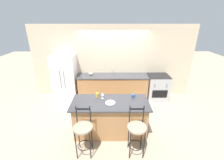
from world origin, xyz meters
name	(u,v)px	position (x,y,z in m)	size (l,w,h in m)	color
ground_plane	(113,103)	(0.00, 0.00, 0.00)	(18.00, 18.00, 0.00)	tan
wall_back	(113,62)	(0.00, 0.71, 1.35)	(6.00, 0.07, 2.70)	beige
back_counter	(113,87)	(0.00, 0.38, 0.47)	(2.58, 0.69, 0.93)	#A87547
sink_faucet	(113,70)	(0.00, 0.58, 1.07)	(0.02, 0.13, 0.22)	#ADAFB5
kitchen_island	(110,117)	(-0.09, -1.52, 0.48)	(1.95, 0.84, 0.94)	#A87547
refrigerator	(65,78)	(-1.75, 0.34, 0.85)	(0.81, 0.71, 1.71)	white
oven_range	(157,87)	(1.69, 0.35, 0.47)	(0.76, 0.70, 0.94)	#ADAFB5
bar_stool_near	(83,131)	(-0.66, -2.20, 0.62)	(0.42, 0.42, 1.17)	black
bar_stool_far	(137,131)	(0.49, -2.21, 0.62)	(0.42, 0.42, 1.17)	black
dinner_plate	(110,103)	(-0.08, -1.56, 0.95)	(0.25, 0.25, 0.02)	white
wine_glass	(103,94)	(-0.28, -1.33, 1.07)	(0.07, 0.07, 0.18)	white
coffee_mug	(133,96)	(0.52, -1.28, 0.98)	(0.11, 0.08, 0.09)	#335689
tumbler_cup	(97,95)	(-0.43, -1.25, 1.00)	(0.08, 0.08, 0.12)	gold
pumpkin_decoration	(91,73)	(-0.81, 0.42, 0.99)	(0.15, 0.15, 0.14)	beige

